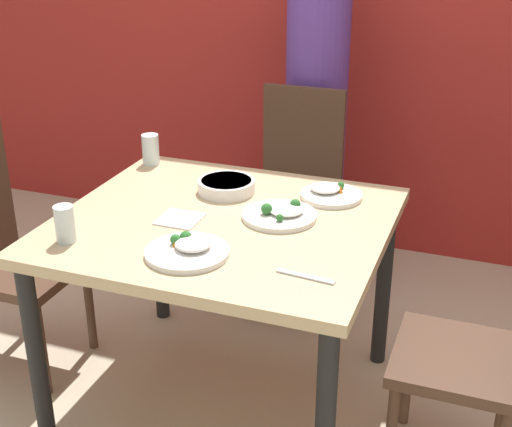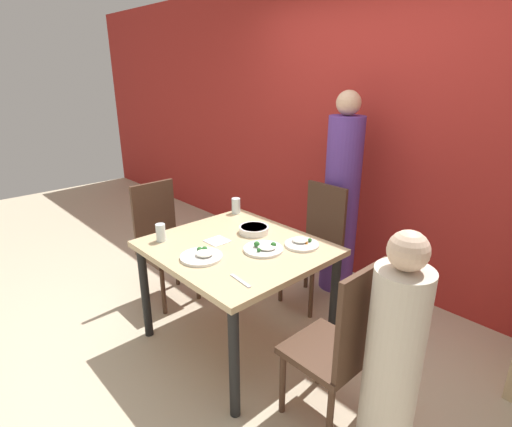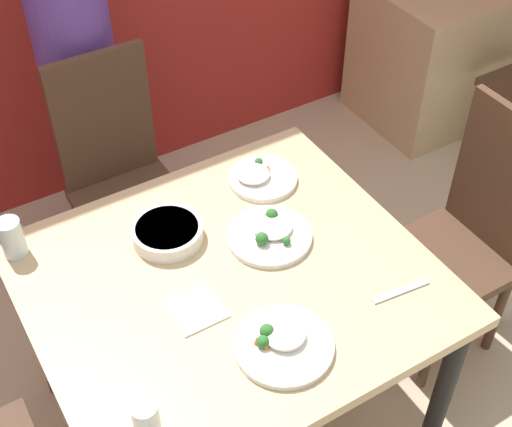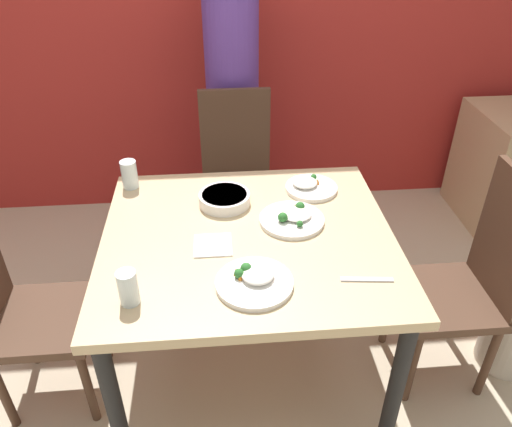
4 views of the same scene
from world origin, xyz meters
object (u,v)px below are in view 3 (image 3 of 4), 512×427
Objects in this scene: bowl_curry at (167,232)px; person_adult at (80,73)px; chair_child_spot at (466,235)px; plate_rice_adult at (260,177)px; glass_water_tall at (12,238)px; chair_adult_spot at (122,175)px.

person_adult is at bearing 84.83° from bowl_curry.
plate_rice_adult is at bearing -122.16° from chair_child_spot.
bowl_curry is (-0.08, -0.93, -0.02)m from person_adult.
glass_water_tall is (-0.49, -0.75, 0.01)m from person_adult.
chair_child_spot is at bearing -32.16° from plate_rice_adult.
chair_child_spot is at bearing -16.87° from bowl_curry.
plate_rice_adult is 0.79m from glass_water_tall.
chair_adult_spot reaches higher than bowl_curry.
chair_child_spot is 7.93× the size of glass_water_tall.
chair_adult_spot is at bearing 42.05° from glass_water_tall.
chair_adult_spot is at bearing 118.63° from plate_rice_adult.
bowl_curry is (-0.99, 0.30, 0.26)m from chair_child_spot.
chair_adult_spot is 7.93× the size of glass_water_tall.
chair_child_spot is 1.55m from person_adult.
glass_water_tall reaches higher than bowl_curry.
chair_adult_spot and chair_child_spot have the same top height.
glass_water_tall is at bearing 156.63° from bowl_curry.
bowl_curry is 0.94× the size of plate_rice_adult.
bowl_curry reaches higher than plate_rice_adult.
bowl_curry is at bearing -97.71° from chair_adult_spot.
chair_child_spot is 0.77m from plate_rice_adult.
chair_adult_spot is 0.66m from plate_rice_adult.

